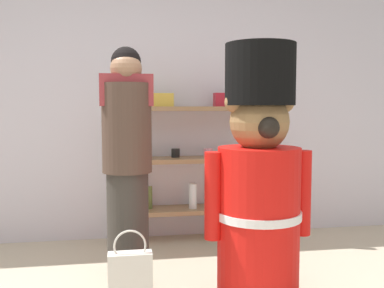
{
  "coord_description": "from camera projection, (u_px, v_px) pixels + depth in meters",
  "views": [
    {
      "loc": [
        -0.29,
        -1.98,
        1.23
      ],
      "look_at": [
        0.17,
        0.73,
        1.0
      ],
      "focal_mm": 40.98,
      "sensor_mm": 36.0,
      "label": 1
    }
  ],
  "objects": [
    {
      "name": "person_shopper",
      "position": [
        127.0,
        168.0,
        2.82
      ],
      "size": [
        0.33,
        0.32,
        1.61
      ],
      "color": "#38332D",
      "rests_on": "ground_plane"
    },
    {
      "name": "back_wall",
      "position": [
        148.0,
        100.0,
        4.15
      ],
      "size": [
        6.4,
        0.12,
        2.6
      ],
      "primitive_type": "cube",
      "color": "silver",
      "rests_on": "ground_plane"
    },
    {
      "name": "shopping_bag",
      "position": [
        130.0,
        284.0,
        2.54
      ],
      "size": [
        0.25,
        0.1,
        0.53
      ],
      "color": "silver",
      "rests_on": "ground_plane"
    },
    {
      "name": "merchandise_shelf",
      "position": [
        192.0,
        156.0,
        4.04
      ],
      "size": [
        1.26,
        0.35,
        1.56
      ],
      "color": "#93704C",
      "rests_on": "ground_plane"
    },
    {
      "name": "teddy_bear_guard",
      "position": [
        259.0,
        185.0,
        2.73
      ],
      "size": [
        0.69,
        0.53,
        1.62
      ],
      "color": "red",
      "rests_on": "ground_plane"
    }
  ]
}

